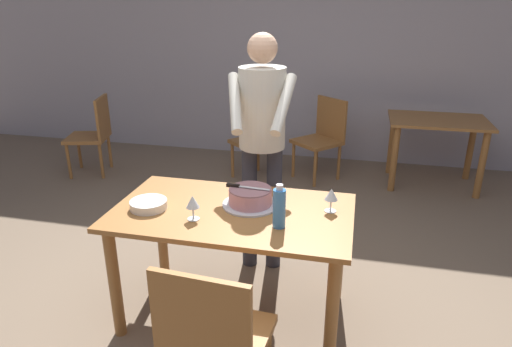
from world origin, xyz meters
name	(u,v)px	position (x,y,z in m)	size (l,w,h in m)	color
ground_plane	(235,314)	(0.00, 0.00, 0.00)	(14.00, 14.00, 0.00)	#7A6651
back_wall	(306,49)	(0.00, 3.32, 1.35)	(10.00, 0.12, 2.70)	#ADA8B2
main_dining_table	(233,229)	(0.00, 0.00, 0.63)	(1.41, 0.81, 0.75)	#9E6633
cake_on_platter	(250,198)	(0.09, 0.09, 0.80)	(0.34, 0.34, 0.11)	silver
cake_knife	(239,186)	(0.02, 0.09, 0.87)	(0.27, 0.04, 0.02)	silver
plate_stack	(149,204)	(-0.49, -0.09, 0.78)	(0.22, 0.22, 0.05)	white
wine_glass_near	(193,203)	(-0.18, -0.16, 0.85)	(0.08, 0.08, 0.14)	silver
wine_glass_far	(331,195)	(0.57, 0.12, 0.85)	(0.08, 0.08, 0.14)	silver
water_bottle	(279,208)	(0.31, -0.14, 0.86)	(0.07, 0.07, 0.25)	#387AC6
person_cutting_cake	(262,130)	(0.04, 0.62, 1.08)	(0.46, 0.57, 1.72)	#2D2D38
chair_near_side	(214,339)	(0.13, -0.78, 0.49)	(0.47, 0.47, 0.90)	#9E6633
background_table	(437,134)	(1.51, 2.62, 0.58)	(1.00, 0.70, 0.74)	#9E6633
background_chair_0	(322,136)	(0.30, 2.58, 0.49)	(0.62, 0.62, 0.90)	#9E6633
background_chair_1	(259,139)	(-0.36, 2.31, 0.49)	(0.62, 0.62, 0.90)	#9E6633
background_chair_2	(93,132)	(-2.26, 2.12, 0.49)	(0.54, 0.54, 0.90)	#9E6633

